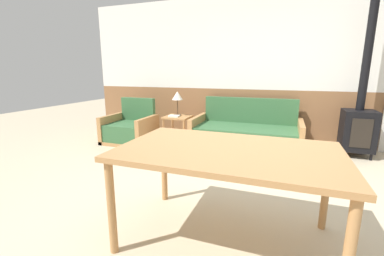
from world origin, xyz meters
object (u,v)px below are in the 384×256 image
at_px(side_table, 178,121).
at_px(table_lamp, 177,97).
at_px(dining_table, 228,158).
at_px(wood_stove, 359,120).
at_px(couch, 246,134).
at_px(armchair, 130,130).

relative_size(side_table, table_lamp, 1.09).
xyz_separation_m(dining_table, wood_stove, (1.48, 2.79, -0.11)).
bearing_deg(couch, side_table, -176.75).
height_order(table_lamp, wood_stove, wood_stove).
height_order(couch, dining_table, couch).
height_order(side_table, table_lamp, table_lamp).
bearing_deg(couch, wood_stove, 5.08).
bearing_deg(dining_table, armchair, 136.35).
relative_size(armchair, table_lamp, 1.89).
relative_size(couch, table_lamp, 4.01).
distance_m(side_table, dining_table, 2.99).
height_order(armchair, wood_stove, wood_stove).
xyz_separation_m(side_table, table_lamp, (-0.04, 0.08, 0.45)).
bearing_deg(armchair, side_table, 3.32).
distance_m(armchair, side_table, 0.92).
xyz_separation_m(table_lamp, dining_table, (1.55, -2.65, -0.16)).
bearing_deg(side_table, wood_stove, 4.30).
height_order(table_lamp, dining_table, table_lamp).
bearing_deg(couch, table_lamp, 179.55).
height_order(armchair, dining_table, armchair).
height_order(couch, side_table, couch).
xyz_separation_m(armchair, table_lamp, (0.81, 0.39, 0.62)).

